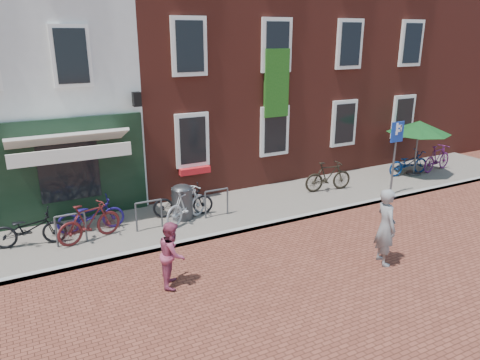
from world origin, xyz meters
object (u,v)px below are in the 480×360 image
boy (172,254)px  bicycle_5 (328,176)px  litter_bin (182,200)px  parasol (419,125)px  bicycle_0 (29,229)px  bicycle_1 (89,222)px  bicycle_2 (91,215)px  parking_sign (396,146)px  woman (386,227)px  bicycle_3 (186,205)px  bicycle_4 (183,201)px  bicycle_6 (408,163)px  bicycle_7 (437,158)px

boy → bicycle_5: (6.59, 3.14, -0.12)m
litter_bin → parasol: 9.32m
litter_bin → bicycle_0: size_ratio=0.62×
boy → bicycle_1: boy is taller
parasol → bicycle_0: size_ratio=1.31×
boy → litter_bin: bearing=0.1°
bicycle_0 → bicycle_2: bearing=-71.7°
parking_sign → woman: size_ratio=1.32×
parking_sign → bicycle_3: 6.94m
woman → bicycle_4: woman is taller
bicycle_4 → bicycle_5: (5.10, -0.17, 0.05)m
bicycle_0 → bicycle_6: size_ratio=1.00×
boy → bicycle_7: boy is taller
parking_sign → woman: (-3.49, -3.24, -0.84)m
boy → bicycle_7: bearing=-51.2°
boy → bicycle_7: 12.14m
woman → bicycle_0: 8.64m
bicycle_4 → boy: bearing=168.7°
bicycle_3 → bicycle_5: 5.18m
woman → bicycle_5: 4.90m
bicycle_2 → bicycle_6: (11.45, -0.25, 0.00)m
bicycle_0 → bicycle_3: bicycle_3 is taller
bicycle_1 → bicycle_7: 12.97m
bicycle_3 → bicycle_6: 8.96m
litter_bin → bicycle_2: 2.50m
boy → bicycle_0: boy is taller
boy → parking_sign: bearing=-53.0°
bicycle_3 → bicycle_2: bearing=47.2°
parasol → bicycle_0: bearing=179.5°
litter_bin → bicycle_6: bearing=0.5°
parasol → boy: bearing=-163.6°
bicycle_1 → bicycle_6: size_ratio=0.97×
parking_sign → litter_bin: bearing=169.5°
litter_bin → woman: (3.30, -4.50, 0.26)m
bicycle_2 → bicycle_6: size_ratio=1.00×
parasol → boy: parasol is taller
woman → bicycle_4: 5.69m
bicycle_7 → bicycle_0: bearing=79.8°
bicycle_2 → bicycle_5: bearing=-89.4°
litter_bin → bicycle_6: (8.98, 0.07, -0.10)m
bicycle_3 → bicycle_0: bearing=55.2°
bicycle_0 → bicycle_5: size_ratio=1.03×
bicycle_5 → bicycle_6: bicycle_5 is taller
parking_sign → bicycle_7: bearing=18.6°
bicycle_0 → bicycle_4: (4.08, 0.07, 0.00)m
bicycle_0 → woman: bearing=-111.9°
litter_bin → bicycle_4: size_ratio=0.62×
parking_sign → parasol: 2.74m
bicycle_6 → bicycle_4: bearing=94.1°
parasol → bicycle_1: bearing=-178.7°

